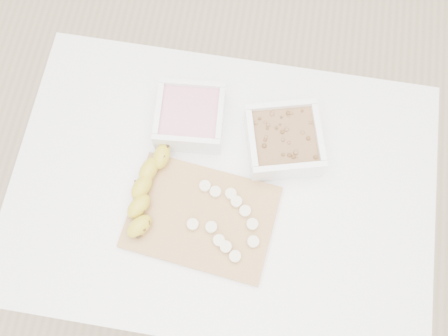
% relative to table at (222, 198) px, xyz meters
% --- Properties ---
extents(ground, '(3.50, 3.50, 0.00)m').
position_rel_table_xyz_m(ground, '(0.00, 0.00, -0.65)').
color(ground, '#C6AD89').
rests_on(ground, ground).
extents(table, '(1.00, 0.70, 0.75)m').
position_rel_table_xyz_m(table, '(0.00, 0.00, 0.00)').
color(table, white).
rests_on(table, ground).
extents(bowl_yogurt, '(0.17, 0.17, 0.07)m').
position_rel_table_xyz_m(bowl_yogurt, '(-0.10, 0.15, 0.13)').
color(bowl_yogurt, white).
rests_on(bowl_yogurt, table).
extents(bowl_granola, '(0.21, 0.21, 0.08)m').
position_rel_table_xyz_m(bowl_granola, '(0.13, 0.13, 0.14)').
color(bowl_granola, white).
rests_on(bowl_granola, table).
extents(cutting_board, '(0.35, 0.27, 0.01)m').
position_rel_table_xyz_m(cutting_board, '(-0.03, -0.08, 0.10)').
color(cutting_board, '#B28549').
rests_on(cutting_board, table).
extents(banana, '(0.12, 0.23, 0.04)m').
position_rel_table_xyz_m(banana, '(-0.17, -0.05, 0.13)').
color(banana, gold).
rests_on(banana, cutting_board).
extents(banana_slices, '(0.17, 0.18, 0.02)m').
position_rel_table_xyz_m(banana_slices, '(0.02, -0.08, 0.12)').
color(banana_slices, beige).
rests_on(banana_slices, cutting_board).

